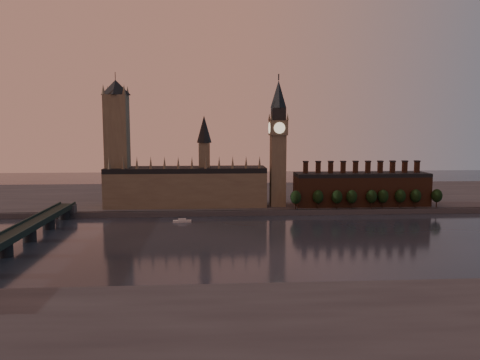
{
  "coord_description": "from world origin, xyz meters",
  "views": [
    {
      "loc": [
        -45.61,
        -268.09,
        68.88
      ],
      "look_at": [
        -24.62,
        55.0,
        31.97
      ],
      "focal_mm": 35.0,
      "sensor_mm": 36.0,
      "label": 1
    }
  ],
  "objects_px": {
    "victoria_tower": "(117,139)",
    "westminster_bridge": "(16,237)",
    "big_ben": "(278,142)",
    "river_boat": "(182,221)"
  },
  "relations": [
    {
      "from": "victoria_tower",
      "to": "westminster_bridge",
      "type": "height_order",
      "value": "victoria_tower"
    },
    {
      "from": "victoria_tower",
      "to": "westminster_bridge",
      "type": "bearing_deg",
      "value": -106.56
    },
    {
      "from": "big_ben",
      "to": "westminster_bridge",
      "type": "bearing_deg",
      "value": -145.67
    },
    {
      "from": "big_ben",
      "to": "river_boat",
      "type": "relative_size",
      "value": 8.0
    },
    {
      "from": "river_boat",
      "to": "big_ben",
      "type": "bearing_deg",
      "value": 26.09
    },
    {
      "from": "victoria_tower",
      "to": "river_boat",
      "type": "bearing_deg",
      "value": -41.52
    },
    {
      "from": "victoria_tower",
      "to": "big_ben",
      "type": "distance_m",
      "value": 130.12
    },
    {
      "from": "big_ben",
      "to": "river_boat",
      "type": "height_order",
      "value": "big_ben"
    },
    {
      "from": "victoria_tower",
      "to": "westminster_bridge",
      "type": "relative_size",
      "value": 0.54
    },
    {
      "from": "westminster_bridge",
      "to": "big_ben",
      "type": "bearing_deg",
      "value": 34.33
    }
  ]
}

